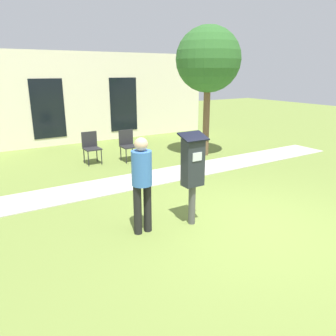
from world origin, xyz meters
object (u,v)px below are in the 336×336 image
at_px(person_standing, 142,178).
at_px(outdoor_chair_middle, 128,143).
at_px(parking_meter, 193,167).
at_px(outdoor_chair_left, 91,145).

relative_size(person_standing, outdoor_chair_middle, 1.76).
bearing_deg(outdoor_chair_middle, parking_meter, -90.53).
bearing_deg(outdoor_chair_left, person_standing, -84.47).
bearing_deg(outdoor_chair_middle, person_standing, -101.70).
distance_m(parking_meter, person_standing, 0.88).
xyz_separation_m(person_standing, outdoor_chair_middle, (1.71, 4.20, -0.40)).
xyz_separation_m(parking_meter, outdoor_chair_left, (-0.16, 4.65, -0.49)).
xyz_separation_m(parking_meter, person_standing, (-0.86, 0.16, -0.09)).
height_order(parking_meter, person_standing, parking_meter).
height_order(parking_meter, outdoor_chair_middle, parking_meter).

